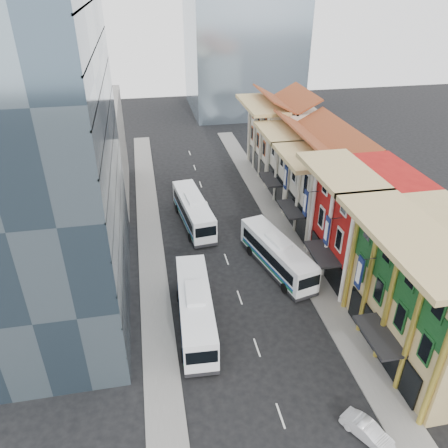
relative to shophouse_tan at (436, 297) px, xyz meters
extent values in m
plane|color=black|center=(-14.00, -5.00, -6.00)|extent=(200.00, 200.00, 0.00)
cube|color=slate|center=(-5.50, 17.00, -5.92)|extent=(3.00, 90.00, 0.15)
cube|color=slate|center=(-22.50, 17.00, -5.92)|extent=(3.00, 90.00, 0.15)
cube|color=tan|center=(0.00, 0.00, 0.00)|extent=(8.00, 14.00, 12.00)
cube|color=#A21512|center=(0.00, 12.00, 0.00)|extent=(8.00, 10.00, 12.00)
cube|color=beige|center=(0.00, 21.50, -1.00)|extent=(8.00, 9.00, 10.00)
cube|color=beige|center=(0.00, 30.50, -1.00)|extent=(8.00, 9.00, 10.00)
cube|color=beige|center=(0.00, 41.00, -0.50)|extent=(8.00, 12.00, 11.00)
cube|color=#405465|center=(-31.00, 14.00, 9.00)|extent=(12.00, 26.00, 30.00)
cube|color=gray|center=(-30.00, 37.00, 1.00)|extent=(10.00, 18.00, 14.00)
imported|color=silver|center=(-8.50, -6.76, -5.36)|extent=(3.12, 3.99, 1.27)
camera|label=1|loc=(-22.16, -23.95, 22.81)|focal=35.00mm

